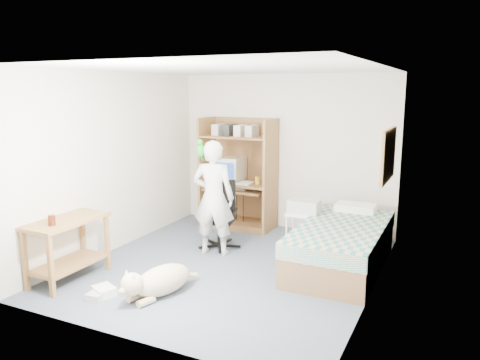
% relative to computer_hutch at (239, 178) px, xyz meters
% --- Properties ---
extents(floor, '(4.00, 4.00, 0.00)m').
position_rel_computer_hutch_xyz_m(floor, '(0.70, -1.74, -0.82)').
color(floor, '#46525F').
rests_on(floor, ground).
extents(wall_back, '(3.60, 0.02, 2.50)m').
position_rel_computer_hutch_xyz_m(wall_back, '(0.70, 0.26, 0.43)').
color(wall_back, silver).
rests_on(wall_back, floor).
extents(wall_right, '(0.02, 4.00, 2.50)m').
position_rel_computer_hutch_xyz_m(wall_right, '(2.50, -1.74, 0.43)').
color(wall_right, silver).
rests_on(wall_right, floor).
extents(wall_left, '(0.02, 4.00, 2.50)m').
position_rel_computer_hutch_xyz_m(wall_left, '(-1.10, -1.74, 0.43)').
color(wall_left, silver).
rests_on(wall_left, floor).
extents(ceiling, '(3.60, 4.00, 0.02)m').
position_rel_computer_hutch_xyz_m(ceiling, '(0.70, -1.74, 1.68)').
color(ceiling, white).
rests_on(ceiling, wall_back).
extents(computer_hutch, '(1.20, 0.63, 1.80)m').
position_rel_computer_hutch_xyz_m(computer_hutch, '(0.00, 0.00, 0.00)').
color(computer_hutch, brown).
rests_on(computer_hutch, floor).
extents(bed, '(1.02, 2.02, 0.66)m').
position_rel_computer_hutch_xyz_m(bed, '(2.00, -1.12, -0.53)').
color(bed, brown).
rests_on(bed, floor).
extents(side_desk, '(0.50, 1.00, 0.75)m').
position_rel_computer_hutch_xyz_m(side_desk, '(-0.85, -2.94, -0.33)').
color(side_desk, brown).
rests_on(side_desk, floor).
extents(corkboard, '(0.04, 0.94, 0.66)m').
position_rel_computer_hutch_xyz_m(corkboard, '(2.47, -0.84, 0.63)').
color(corkboard, olive).
rests_on(corkboard, wall_right).
extents(office_chair, '(0.54, 0.54, 0.96)m').
position_rel_computer_hutch_xyz_m(office_chair, '(0.22, -1.08, -0.48)').
color(office_chair, black).
rests_on(office_chair, floor).
extents(person, '(0.65, 0.50, 1.59)m').
position_rel_computer_hutch_xyz_m(person, '(0.28, -1.38, -0.03)').
color(person, silver).
rests_on(person, floor).
extents(parrot, '(0.12, 0.20, 0.32)m').
position_rel_computer_hutch_xyz_m(parrot, '(0.08, -1.37, 0.63)').
color(parrot, '#199315').
rests_on(parrot, person).
extents(dog, '(0.54, 1.05, 0.40)m').
position_rel_computer_hutch_xyz_m(dog, '(0.38, -2.85, -0.65)').
color(dog, '#D0B18B').
rests_on(dog, floor).
extents(printer_cart, '(0.48, 0.39, 0.56)m').
position_rel_computer_hutch_xyz_m(printer_cart, '(1.36, -0.72, -0.45)').
color(printer_cart, white).
rests_on(printer_cart, floor).
extents(printer, '(0.43, 0.33, 0.18)m').
position_rel_computer_hutch_xyz_m(printer, '(1.36, -0.72, -0.17)').
color(printer, '#B2B1AC').
rests_on(printer, printer_cart).
extents(crt_monitor, '(0.40, 0.43, 0.38)m').
position_rel_computer_hutch_xyz_m(crt_monitor, '(-0.16, 0.01, 0.14)').
color(crt_monitor, beige).
rests_on(crt_monitor, computer_hutch).
extents(keyboard, '(0.47, 0.22, 0.03)m').
position_rel_computer_hutch_xyz_m(keyboard, '(-0.03, -0.16, -0.15)').
color(keyboard, beige).
rests_on(keyboard, computer_hutch).
extents(pencil_cup, '(0.08, 0.08, 0.12)m').
position_rel_computer_hutch_xyz_m(pencil_cup, '(0.37, -0.09, -0.00)').
color(pencil_cup, gold).
rests_on(pencil_cup, computer_hutch).
extents(drink_glass, '(0.08, 0.08, 0.12)m').
position_rel_computer_hutch_xyz_m(drink_glass, '(-0.80, -3.19, -0.01)').
color(drink_glass, '#42180A').
rests_on(drink_glass, side_desk).
extents(floor_box_a, '(0.31, 0.28, 0.10)m').
position_rel_computer_hutch_xyz_m(floor_box_a, '(-0.17, -3.11, -0.77)').
color(floor_box_a, white).
rests_on(floor_box_a, floor).
extents(floor_box_b, '(0.20, 0.24, 0.08)m').
position_rel_computer_hutch_xyz_m(floor_box_b, '(-0.18, -3.21, -0.78)').
color(floor_box_b, '#B8B8B3').
rests_on(floor_box_b, floor).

